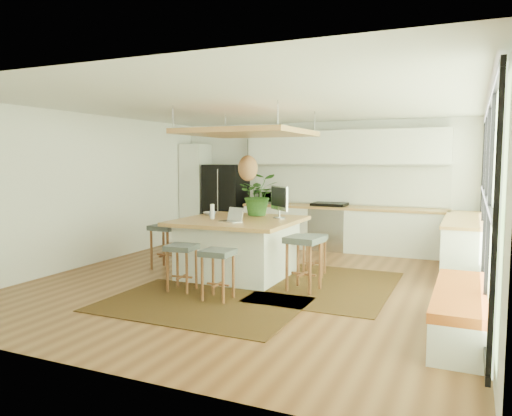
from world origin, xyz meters
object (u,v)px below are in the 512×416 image
at_px(stool_near_left, 182,267).
at_px(monitor, 279,203).
at_px(stool_right_front, 304,267).
at_px(island, 239,247).
at_px(stool_left_side, 166,248).
at_px(microwave, 268,195).
at_px(laptop, 230,214).
at_px(island_plant, 259,199).
at_px(stool_near_right, 218,274).
at_px(stool_right_back, 314,254).
at_px(fridge, 226,202).

bearing_deg(stool_near_left, monitor, 60.15).
bearing_deg(stool_right_front, monitor, 130.35).
bearing_deg(island, stool_left_side, -178.36).
relative_size(island, microwave, 3.30).
bearing_deg(stool_right_front, stool_left_side, 170.90).
bearing_deg(laptop, island_plant, 107.17).
bearing_deg(stool_near_right, stool_right_back, 68.05).
relative_size(island, stool_left_side, 2.42).
xyz_separation_m(island, stool_right_front, (1.26, -0.47, -0.11)).
relative_size(stool_right_front, laptop, 2.37).
bearing_deg(stool_right_back, stool_near_right, -111.95).
distance_m(fridge, stool_right_front, 4.52).
distance_m(fridge, stool_near_right, 4.77).
xyz_separation_m(stool_near_right, laptop, (-0.31, 1.00, 0.70)).
distance_m(stool_near_right, laptop, 1.26).
height_order(stool_near_right, island_plant, island_plant).
bearing_deg(microwave, monitor, -73.07).
bearing_deg(fridge, island, -56.38).
height_order(stool_near_left, monitor, monitor).
xyz_separation_m(stool_near_right, monitor, (0.20, 1.74, 0.83)).
distance_m(stool_right_front, microwave, 3.92).
distance_m(stool_near_left, laptop, 1.13).
bearing_deg(stool_right_back, stool_near_left, -130.45).
distance_m(fridge, island_plant, 2.91).
bearing_deg(island, microwave, 103.14).
bearing_deg(laptop, fridge, 137.99).
height_order(fridge, laptop, fridge).
relative_size(fridge, stool_near_right, 2.59).
xyz_separation_m(microwave, island_plant, (0.75, -2.25, 0.10)).
relative_size(stool_right_back, monitor, 1.14).
xyz_separation_m(island, stool_left_side, (-1.40, -0.04, -0.11)).
bearing_deg(microwave, stool_near_right, -85.67).
relative_size(island, stool_near_right, 2.69).
distance_m(island, microwave, 3.00).
bearing_deg(island_plant, stool_near_right, -82.11).
bearing_deg(monitor, stool_near_right, -53.73).
height_order(stool_near_left, laptop, laptop).
bearing_deg(stool_near_right, laptop, 107.53).
bearing_deg(stool_near_left, island, 74.61).
height_order(stool_near_left, microwave, microwave).
xyz_separation_m(stool_right_front, monitor, (-0.70, 0.83, 0.83)).
bearing_deg(stool_near_right, stool_near_left, 164.62).
xyz_separation_m(monitor, microwave, (-1.23, 2.49, -0.08)).
relative_size(fridge, stool_right_back, 2.69).
bearing_deg(stool_near_left, stool_near_right, -15.38).
bearing_deg(stool_right_front, fridge, 131.86).
height_order(stool_right_front, stool_right_back, stool_right_front).
distance_m(stool_near_left, stool_right_back, 2.24).
height_order(fridge, stool_near_left, fridge).
distance_m(stool_right_back, microwave, 3.05).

